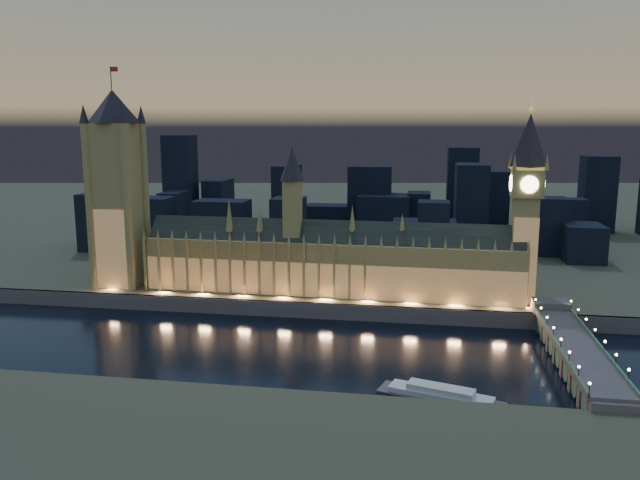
% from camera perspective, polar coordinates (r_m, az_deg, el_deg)
% --- Properties ---
extents(ground_plane, '(2000.00, 2000.00, 0.00)m').
position_cam_1_polar(ground_plane, '(282.40, -2.86, -9.56)').
color(ground_plane, black).
rests_on(ground_plane, ground).
extents(north_bank, '(2000.00, 960.00, 8.00)m').
position_cam_1_polar(north_bank, '(786.95, 5.18, 3.52)').
color(north_bank, '#444531').
rests_on(north_bank, ground).
extents(embankment_wall, '(2000.00, 2.50, 8.00)m').
position_cam_1_polar(embankment_wall, '(319.31, -1.30, -6.43)').
color(embankment_wall, '#4C4955').
rests_on(embankment_wall, ground).
extents(palace_of_westminster, '(202.00, 26.24, 78.00)m').
position_cam_1_polar(palace_of_westminster, '(332.27, 0.72, -1.79)').
color(palace_of_westminster, '#997F53').
rests_on(palace_of_westminster, north_bank).
extents(victoria_tower, '(31.68, 31.68, 119.88)m').
position_cam_1_polar(victoria_tower, '(363.34, -18.09, 5.30)').
color(victoria_tower, '#997F53').
rests_on(victoria_tower, north_bank).
extents(elizabeth_tower, '(18.00, 18.00, 100.99)m').
position_cam_1_polar(elizabeth_tower, '(326.97, 18.37, 4.20)').
color(elizabeth_tower, '#997F53').
rests_on(elizabeth_tower, north_bank).
extents(westminster_bridge, '(17.05, 113.00, 15.90)m').
position_cam_1_polar(westminster_bridge, '(278.42, 22.14, -9.32)').
color(westminster_bridge, '#4C4955').
rests_on(westminster_bridge, ground).
extents(river_boat, '(46.34, 23.05, 4.50)m').
position_cam_1_polar(river_boat, '(234.04, 10.97, -13.65)').
color(river_boat, '#4C4955').
rests_on(river_boat, ground).
extents(city_backdrop, '(465.61, 215.63, 80.63)m').
position_cam_1_polar(city_backdrop, '(510.67, 6.94, 2.86)').
color(city_backdrop, black).
rests_on(city_backdrop, north_bank).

